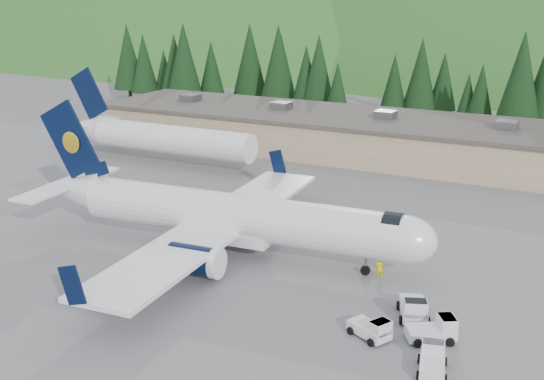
% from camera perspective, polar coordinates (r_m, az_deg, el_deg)
% --- Properties ---
extents(ground, '(600.00, 600.00, 0.00)m').
position_cam_1_polar(ground, '(57.10, -2.77, -5.39)').
color(ground, '#5A5A5E').
extents(airliner, '(36.03, 33.82, 11.95)m').
position_cam_1_polar(airliner, '(56.42, -3.78, -2.23)').
color(airliner, white).
rests_on(airliner, ground).
extents(second_airliner, '(27.50, 11.00, 10.05)m').
position_cam_1_polar(second_airliner, '(87.02, -9.86, 4.43)').
color(second_airliner, white).
rests_on(second_airliner, ground).
extents(baggage_tug_a, '(3.38, 2.93, 1.62)m').
position_cam_1_polar(baggage_tug_a, '(44.88, 13.49, -11.31)').
color(baggage_tug_a, silver).
rests_on(baggage_tug_a, ground).
extents(baggage_tug_b, '(3.11, 2.57, 1.48)m').
position_cam_1_polar(baggage_tug_b, '(44.36, 8.38, -11.44)').
color(baggage_tug_b, silver).
rests_on(baggage_tug_b, ground).
extents(baggage_tug_c, '(2.20, 3.04, 1.49)m').
position_cam_1_polar(baggage_tug_c, '(41.74, 13.28, -13.66)').
color(baggage_tug_c, silver).
rests_on(baggage_tug_c, ground).
extents(terminal_building, '(71.00, 17.00, 6.10)m').
position_cam_1_polar(terminal_building, '(91.47, 6.40, 4.72)').
color(terminal_building, '#9D8767').
rests_on(terminal_building, ground).
extents(baggage_tug_d, '(2.87, 3.63, 1.74)m').
position_cam_1_polar(baggage_tug_d, '(47.14, 11.77, -9.70)').
color(baggage_tug_d, silver).
rests_on(baggage_tug_d, ground).
extents(ramp_worker, '(0.77, 0.74, 1.78)m').
position_cam_1_polar(ramp_worker, '(52.83, 8.98, -6.43)').
color(ramp_worker, '#ECED00').
rests_on(ramp_worker, ground).
extents(tree_line, '(110.96, 18.67, 14.27)m').
position_cam_1_polar(tree_line, '(112.26, 8.93, 9.53)').
color(tree_line, black).
rests_on(tree_line, ground).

